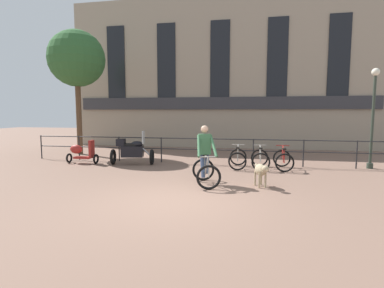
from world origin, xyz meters
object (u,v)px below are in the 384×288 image
(cyclist_with_bike, at_px, (205,158))
(parked_bicycle_near_lamp, at_px, (238,158))
(parked_motorcycle, at_px, (132,151))
(dog, at_px, (261,170))
(parked_bicycle_mid_right, at_px, (283,160))
(parked_scooter, at_px, (81,152))
(parked_bicycle_mid_left, at_px, (260,159))
(street_lamp, at_px, (373,112))

(cyclist_with_bike, bearing_deg, parked_bicycle_near_lamp, 56.62)
(parked_motorcycle, height_order, parked_bicycle_near_lamp, parked_motorcycle)
(dog, height_order, parked_bicycle_mid_right, parked_bicycle_mid_right)
(parked_bicycle_near_lamp, bearing_deg, parked_scooter, 1.14)
(parked_bicycle_mid_left, xyz_separation_m, parked_bicycle_mid_right, (0.82, 0.00, 0.00))
(parked_bicycle_mid_right, bearing_deg, parked_motorcycle, 1.35)
(parked_motorcycle, distance_m, parked_scooter, 2.15)
(parked_bicycle_mid_right, distance_m, parked_scooter, 7.96)
(dog, bearing_deg, parked_bicycle_near_lamp, 85.14)
(parked_bicycle_near_lamp, xyz_separation_m, parked_bicycle_mid_left, (0.82, -0.00, 0.00))
(cyclist_with_bike, bearing_deg, parked_bicycle_mid_right, 31.42)
(dog, height_order, parked_scooter, parked_scooter)
(cyclist_with_bike, relative_size, dog, 2.01)
(cyclist_with_bike, height_order, parked_bicycle_mid_right, cyclist_with_bike)
(parked_bicycle_mid_left, bearing_deg, parked_bicycle_mid_right, 179.40)
(dog, relative_size, street_lamp, 0.23)
(cyclist_with_bike, xyz_separation_m, parked_bicycle_near_lamp, (0.84, 2.72, -0.41))
(cyclist_with_bike, height_order, parked_bicycle_mid_left, cyclist_with_bike)
(parked_motorcycle, relative_size, parked_bicycle_near_lamp, 1.57)
(parked_motorcycle, distance_m, parked_bicycle_mid_left, 5.00)
(parked_bicycle_mid_left, relative_size, street_lamp, 0.30)
(cyclist_with_bike, relative_size, parked_scooter, 1.33)
(street_lamp, bearing_deg, parked_bicycle_mid_left, -168.79)
(parked_bicycle_mid_left, distance_m, street_lamp, 4.44)
(parked_motorcycle, bearing_deg, parked_bicycle_mid_left, -99.34)
(parked_bicycle_near_lamp, relative_size, street_lamp, 0.30)
(parked_motorcycle, bearing_deg, parked_scooter, 83.17)
(cyclist_with_bike, xyz_separation_m, parked_bicycle_mid_left, (1.66, 2.72, -0.41))
(parked_bicycle_mid_left, xyz_separation_m, street_lamp, (4.02, 0.80, 1.72))
(parked_motorcycle, relative_size, parked_bicycle_mid_left, 1.57)
(parked_bicycle_near_lamp, bearing_deg, dog, 104.27)
(parked_bicycle_near_lamp, bearing_deg, cyclist_with_bike, 72.24)
(parked_bicycle_near_lamp, distance_m, parked_bicycle_mid_left, 0.82)
(parked_bicycle_mid_left, bearing_deg, parked_scooter, 0.96)
(parked_bicycle_near_lamp, relative_size, parked_bicycle_mid_left, 1.00)
(parked_bicycle_mid_left, bearing_deg, street_lamp, -169.38)
(parked_bicycle_mid_left, distance_m, parked_scooter, 7.14)
(dog, height_order, parked_motorcycle, parked_motorcycle)
(parked_bicycle_near_lamp, distance_m, street_lamp, 5.20)
(parked_bicycle_mid_left, bearing_deg, dog, 87.89)
(cyclist_with_bike, xyz_separation_m, parked_motorcycle, (-3.33, 2.65, -0.20))
(dog, xyz_separation_m, parked_bicycle_near_lamp, (-0.75, 2.81, -0.11))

